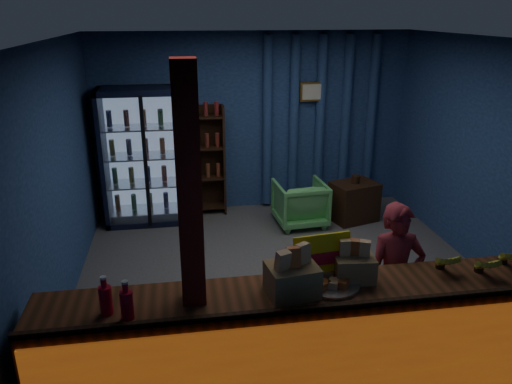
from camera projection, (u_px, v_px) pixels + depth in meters
ground at (282, 274)px, 5.74m from camera, size 4.60×4.60×0.00m
room_walls at (285, 142)px, 5.20m from camera, size 4.60×4.60×4.60m
counter at (335, 342)px, 3.81m from camera, size 4.40×0.57×0.99m
support_post at (192, 255)px, 3.38m from camera, size 0.16×0.16×2.60m
beverage_cooler at (147, 157)px, 6.97m from camera, size 1.20×0.62×1.90m
bottle_shelf at (207, 161)px, 7.27m from camera, size 0.50×0.28×1.60m
curtain_folds at (320, 122)px, 7.43m from camera, size 1.74×0.14×2.50m
framed_picture at (312, 92)px, 7.21m from camera, size 0.36×0.04×0.28m
shopkeeper at (394, 280)px, 4.27m from camera, size 0.52×0.35×1.38m
green_chair at (300, 203)px, 6.99m from camera, size 0.72×0.74×0.63m
side_table at (354, 201)px, 7.14m from camera, size 0.72×0.61×0.68m
yellow_sign at (323, 258)px, 3.71m from camera, size 0.46×0.14×0.36m
soda_bottles at (116, 301)px, 3.28m from camera, size 0.23×0.17×0.28m
snack_box_left at (292, 278)px, 3.53m from camera, size 0.38×0.33×0.37m
snack_box_centre at (354, 265)px, 3.74m from camera, size 0.32×0.27×0.31m
pastry_tray at (330, 281)px, 3.69m from camera, size 0.45×0.45×0.07m
banana_bunches at (478, 260)px, 3.87m from camera, size 0.78×0.30×0.17m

